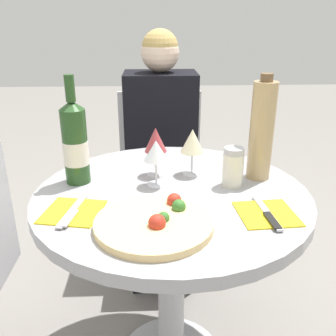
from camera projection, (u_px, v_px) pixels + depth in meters
name	position (u px, v px, depth m)	size (l,w,h in m)	color
dining_table	(172.00, 230.00, 1.19)	(0.84, 0.84, 0.70)	#B2B2B7
chair_behind_diner	(161.00, 177.00, 1.98)	(0.44, 0.44, 0.83)	silver
seated_diner	(161.00, 170.00, 1.80)	(0.34, 0.47, 1.15)	black
pizza_large	(155.00, 222.00, 0.94)	(0.30, 0.30, 0.05)	#E5C17F
wine_bottle	(75.00, 143.00, 1.16)	(0.08, 0.08, 0.34)	#23471E
tall_carafe	(262.00, 131.00, 1.18)	(0.08, 0.08, 0.34)	tan
sugar_shaker	(233.00, 167.00, 1.16)	(0.06, 0.06, 0.12)	silver
wine_glass_back_left	(156.00, 141.00, 1.21)	(0.07, 0.07, 0.16)	silver
wine_glass_back_right	(192.00, 142.00, 1.22)	(0.08, 0.08, 0.16)	silver
wine_glass_front_left	(156.00, 152.00, 1.14)	(0.07, 0.07, 0.15)	silver
place_setting_left	(73.00, 212.00, 1.01)	(0.18, 0.19, 0.01)	yellow
place_setting_right	(267.00, 214.00, 1.00)	(0.16, 0.19, 0.01)	yellow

